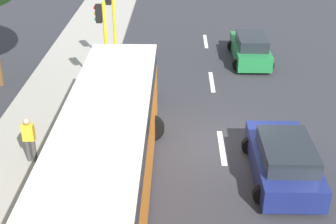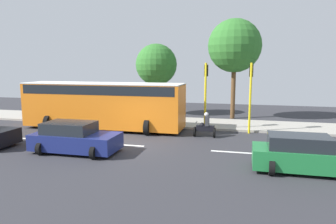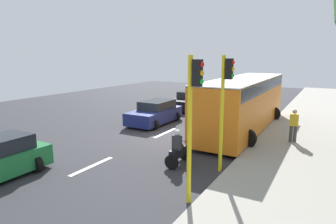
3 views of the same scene
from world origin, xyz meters
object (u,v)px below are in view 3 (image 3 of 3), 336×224
traffic_light_midblock (193,110)px  car_dark_blue (155,113)px  motorcycle (178,150)px  traffic_light_corner (225,98)px  pedestrian_near_signal (294,125)px  car_black (190,101)px  city_bus (244,100)px

traffic_light_midblock → car_dark_blue: bearing=128.0°
car_dark_blue → motorcycle: (4.87, -5.96, -0.07)m
motorcycle → traffic_light_corner: 2.94m
traffic_light_midblock → pedestrian_near_signal: bearing=76.3°
car_dark_blue → pedestrian_near_signal: (8.65, -0.62, 0.35)m
motorcycle → traffic_light_midblock: (1.83, -2.62, 2.29)m
car_black → traffic_light_midblock: traffic_light_midblock is taller
car_black → traffic_light_midblock: size_ratio=0.99×
city_bus → motorcycle: size_ratio=7.19×
traffic_light_midblock → car_black: bearing=115.5°
car_dark_blue → traffic_light_corner: traffic_light_corner is taller
car_black → city_bus: size_ratio=0.41×
car_black → city_bus: bearing=-39.5°
car_black → city_bus: 7.70m
car_black → traffic_light_midblock: 16.27m
car_dark_blue → traffic_light_midblock: bearing=-52.0°
city_bus → traffic_light_corner: bearing=-81.1°
city_bus → pedestrian_near_signal: 3.57m
car_black → traffic_light_midblock: bearing=-64.5°
car_dark_blue → pedestrian_near_signal: 8.67m
motorcycle → traffic_light_midblock: traffic_light_midblock is taller
traffic_light_corner → traffic_light_midblock: (0.00, -2.85, 0.00)m
car_black → traffic_light_corner: (6.94, -11.69, 2.22)m
car_dark_blue → traffic_light_midblock: size_ratio=0.96×
car_dark_blue → city_bus: 5.86m
motorcycle → traffic_light_corner: size_ratio=0.34×
pedestrian_near_signal → traffic_light_corner: size_ratio=0.38×
car_dark_blue → city_bus: city_bus is taller
car_dark_blue → city_bus: (5.63, 1.12, 1.13)m
car_black → motorcycle: size_ratio=2.92×
car_dark_blue → car_black: same height
car_black → pedestrian_near_signal: pedestrian_near_signal is taller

